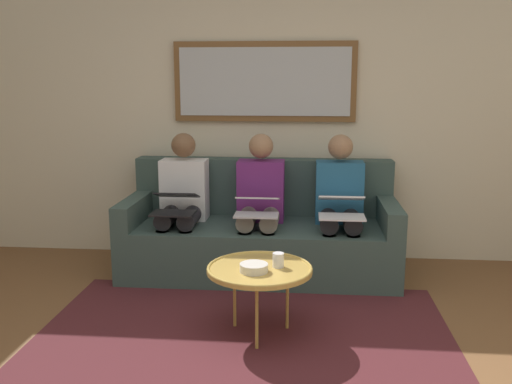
# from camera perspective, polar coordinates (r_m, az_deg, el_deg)

# --- Properties ---
(wall_rear) EXTENTS (6.00, 0.12, 2.60)m
(wall_rear) POSITION_cam_1_polar(r_m,az_deg,el_deg) (4.99, 0.95, 8.27)
(wall_rear) COLOR beige
(wall_rear) RESTS_ON ground_plane
(area_rug) EXTENTS (2.60, 1.80, 0.01)m
(area_rug) POSITION_cam_1_polar(r_m,az_deg,el_deg) (3.60, -1.27, -14.46)
(area_rug) COLOR #4C1E23
(area_rug) RESTS_ON ground_plane
(couch) EXTENTS (2.20, 0.90, 0.90)m
(couch) POSITION_cam_1_polar(r_m,az_deg,el_deg) (4.68, 0.47, -4.26)
(couch) COLOR #384C47
(couch) RESTS_ON ground_plane
(framed_mirror) EXTENTS (1.56, 0.05, 0.67)m
(framed_mirror) POSITION_cam_1_polar(r_m,az_deg,el_deg) (4.89, 0.87, 11.13)
(framed_mirror) COLOR brown
(coffee_table) EXTENTS (0.65, 0.65, 0.45)m
(coffee_table) POSITION_cam_1_polar(r_m,az_deg,el_deg) (3.48, 0.37, -7.90)
(coffee_table) COLOR tan
(coffee_table) RESTS_ON ground_plane
(cup) EXTENTS (0.07, 0.07, 0.09)m
(cup) POSITION_cam_1_polar(r_m,az_deg,el_deg) (3.47, 2.28, -6.92)
(cup) COLOR silver
(cup) RESTS_ON coffee_table
(bowl) EXTENTS (0.17, 0.17, 0.05)m
(bowl) POSITION_cam_1_polar(r_m,az_deg,el_deg) (3.40, -0.22, -7.70)
(bowl) COLOR beige
(bowl) RESTS_ON coffee_table
(person_left) EXTENTS (0.38, 0.58, 1.14)m
(person_left) POSITION_cam_1_polar(r_m,az_deg,el_deg) (4.53, 8.49, -1.02)
(person_left) COLOR #235B84
(person_left) RESTS_ON couch
(laptop_white) EXTENTS (0.34, 0.37, 0.16)m
(laptop_white) POSITION_cam_1_polar(r_m,az_deg,el_deg) (4.29, 8.67, -1.43)
(laptop_white) COLOR white
(person_middle) EXTENTS (0.38, 0.58, 1.14)m
(person_middle) POSITION_cam_1_polar(r_m,az_deg,el_deg) (4.54, 0.40, -0.87)
(person_middle) COLOR #66236B
(person_middle) RESTS_ON couch
(laptop_silver) EXTENTS (0.33, 0.32, 0.14)m
(laptop_silver) POSITION_cam_1_polar(r_m,az_deg,el_deg) (4.29, 0.12, -1.38)
(laptop_silver) COLOR silver
(person_right) EXTENTS (0.38, 0.58, 1.14)m
(person_right) POSITION_cam_1_polar(r_m,az_deg,el_deg) (4.63, -7.51, -0.71)
(person_right) COLOR silver
(person_right) RESTS_ON couch
(laptop_black) EXTENTS (0.33, 0.36, 0.16)m
(laptop_black) POSITION_cam_1_polar(r_m,az_deg,el_deg) (4.40, -8.19, -1.11)
(laptop_black) COLOR black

